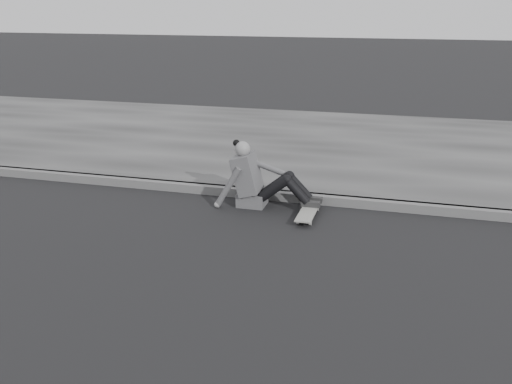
# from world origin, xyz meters

# --- Properties ---
(ground) EXTENTS (80.00, 80.00, 0.00)m
(ground) POSITION_xyz_m (0.00, 0.00, 0.00)
(ground) COLOR black
(ground) RESTS_ON ground
(curb) EXTENTS (24.00, 0.16, 0.12)m
(curb) POSITION_xyz_m (0.00, 2.58, 0.06)
(curb) COLOR #545454
(curb) RESTS_ON ground
(sidewalk) EXTENTS (24.00, 6.00, 0.12)m
(sidewalk) POSITION_xyz_m (0.00, 5.60, 0.06)
(sidewalk) COLOR #393939
(sidewalk) RESTS_ON ground
(skateboard) EXTENTS (0.20, 0.78, 0.09)m
(skateboard) POSITION_xyz_m (-1.70, 2.02, 0.07)
(skateboard) COLOR #9A9A95
(skateboard) RESTS_ON ground
(seated_woman) EXTENTS (1.38, 0.46, 0.88)m
(seated_woman) POSITION_xyz_m (-2.43, 2.27, 0.36)
(seated_woman) COLOR #4A4A4C
(seated_woman) RESTS_ON ground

